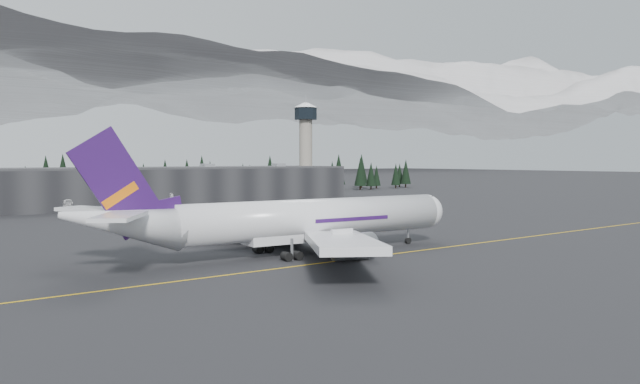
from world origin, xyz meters
TOP-DOWN VIEW (x-y plane):
  - ground at (0.00, 0.00)m, footprint 1400.00×1400.00m
  - taxiline at (0.00, -2.00)m, footprint 400.00×0.40m
  - terminal at (0.00, 125.00)m, footprint 160.00×30.00m
  - control_tower at (75.00, 128.00)m, footprint 10.00×10.00m
  - treeline at (0.00, 162.00)m, footprint 360.00×20.00m
  - jet_main at (-16.80, 7.14)m, footprint 66.70×61.40m
  - gse_vehicle_a at (-26.45, 92.46)m, footprint 2.39×5.00m
  - gse_vehicle_b at (9.85, 109.89)m, footprint 4.69×2.10m

SIDE VIEW (x-z plane):
  - ground at x=0.00m, z-range 0.00..0.00m
  - taxiline at x=0.00m, z-range 0.00..0.02m
  - gse_vehicle_a at x=-26.45m, z-range 0.00..1.37m
  - gse_vehicle_b at x=9.85m, z-range 0.00..1.56m
  - jet_main at x=-16.80m, z-range -4.27..15.33m
  - terminal at x=0.00m, z-range 0.00..12.60m
  - treeline at x=0.00m, z-range 0.00..15.00m
  - control_tower at x=75.00m, z-range 4.56..42.26m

